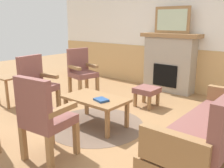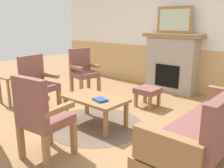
{
  "view_description": "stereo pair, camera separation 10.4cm",
  "coord_description": "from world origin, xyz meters",
  "px_view_note": "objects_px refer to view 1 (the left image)",
  "views": [
    {
      "loc": [
        2.45,
        -2.61,
        1.54
      ],
      "look_at": [
        0.0,
        0.35,
        0.55
      ],
      "focal_mm": 39.33,
      "sensor_mm": 36.0,
      "label": 1
    },
    {
      "loc": [
        2.53,
        -2.54,
        1.54
      ],
      "look_at": [
        0.0,
        0.35,
        0.55
      ],
      "focal_mm": 39.33,
      "sensor_mm": 36.0,
      "label": 2
    }
  ],
  "objects_px": {
    "book_on_table": "(101,100)",
    "armchair_front_center": "(44,115)",
    "coffee_table": "(96,101)",
    "framed_picture": "(172,20)",
    "armchair_near_fireplace": "(81,70)",
    "couch": "(213,132)",
    "side_table": "(11,82)",
    "fireplace": "(169,62)",
    "footstool": "(147,91)",
    "armchair_by_window_left": "(36,82)"
  },
  "relations": [
    {
      "from": "framed_picture",
      "to": "side_table",
      "type": "xyz_separation_m",
      "value": [
        -1.84,
        -2.74,
        -1.13
      ]
    },
    {
      "from": "couch",
      "to": "armchair_by_window_left",
      "type": "bearing_deg",
      "value": -174.86
    },
    {
      "from": "fireplace",
      "to": "footstool",
      "type": "height_order",
      "value": "fireplace"
    },
    {
      "from": "framed_picture",
      "to": "side_table",
      "type": "height_order",
      "value": "framed_picture"
    },
    {
      "from": "book_on_table",
      "to": "armchair_front_center",
      "type": "distance_m",
      "value": 1.0
    },
    {
      "from": "framed_picture",
      "to": "armchair_front_center",
      "type": "xyz_separation_m",
      "value": [
        0.27,
        -3.5,
        -1.02
      ]
    },
    {
      "from": "couch",
      "to": "footstool",
      "type": "relative_size",
      "value": 4.5
    },
    {
      "from": "armchair_near_fireplace",
      "to": "side_table",
      "type": "bearing_deg",
      "value": -112.94
    },
    {
      "from": "couch",
      "to": "side_table",
      "type": "bearing_deg",
      "value": -174.87
    },
    {
      "from": "couch",
      "to": "fireplace",
      "type": "bearing_deg",
      "value": 125.77
    },
    {
      "from": "armchair_near_fireplace",
      "to": "side_table",
      "type": "distance_m",
      "value": 1.41
    },
    {
      "from": "book_on_table",
      "to": "armchair_front_center",
      "type": "xyz_separation_m",
      "value": [
        0.05,
        -0.99,
        0.08
      ]
    },
    {
      "from": "fireplace",
      "to": "couch",
      "type": "xyz_separation_m",
      "value": [
        1.74,
        -2.42,
        -0.26
      ]
    },
    {
      "from": "couch",
      "to": "coffee_table",
      "type": "height_order",
      "value": "couch"
    },
    {
      "from": "footstool",
      "to": "armchair_near_fireplace",
      "type": "xyz_separation_m",
      "value": [
        -1.48,
        -0.24,
        0.25
      ]
    },
    {
      "from": "fireplace",
      "to": "armchair_by_window_left",
      "type": "height_order",
      "value": "fireplace"
    },
    {
      "from": "book_on_table",
      "to": "framed_picture",
      "type": "bearing_deg",
      "value": 95.02
    },
    {
      "from": "framed_picture",
      "to": "couch",
      "type": "relative_size",
      "value": 0.44
    },
    {
      "from": "armchair_by_window_left",
      "to": "coffee_table",
      "type": "bearing_deg",
      "value": 11.99
    },
    {
      "from": "armchair_near_fireplace",
      "to": "footstool",
      "type": "bearing_deg",
      "value": 9.03
    },
    {
      "from": "armchair_front_center",
      "to": "armchair_near_fireplace",
      "type": "bearing_deg",
      "value": 127.36
    },
    {
      "from": "book_on_table",
      "to": "footstool",
      "type": "distance_m",
      "value": 1.3
    },
    {
      "from": "footstool",
      "to": "armchair_by_window_left",
      "type": "distance_m",
      "value": 1.96
    },
    {
      "from": "armchair_near_fireplace",
      "to": "armchair_front_center",
      "type": "distance_m",
      "value": 2.58
    },
    {
      "from": "couch",
      "to": "coffee_table",
      "type": "bearing_deg",
      "value": -179.56
    },
    {
      "from": "framed_picture",
      "to": "coffee_table",
      "type": "distance_m",
      "value": 2.7
    },
    {
      "from": "book_on_table",
      "to": "coffee_table",
      "type": "bearing_deg",
      "value": 158.57
    },
    {
      "from": "book_on_table",
      "to": "side_table",
      "type": "relative_size",
      "value": 0.36
    },
    {
      "from": "framed_picture",
      "to": "coffee_table",
      "type": "relative_size",
      "value": 0.83
    },
    {
      "from": "footstool",
      "to": "armchair_by_window_left",
      "type": "bearing_deg",
      "value": -131.23
    },
    {
      "from": "framed_picture",
      "to": "armchair_by_window_left",
      "type": "bearing_deg",
      "value": -112.31
    },
    {
      "from": "book_on_table",
      "to": "armchair_by_window_left",
      "type": "bearing_deg",
      "value": -172.51
    },
    {
      "from": "armchair_front_center",
      "to": "side_table",
      "type": "height_order",
      "value": "armchair_front_center"
    },
    {
      "from": "footstool",
      "to": "armchair_front_center",
      "type": "distance_m",
      "value": 2.3
    },
    {
      "from": "framed_picture",
      "to": "book_on_table",
      "type": "bearing_deg",
      "value": -84.98
    },
    {
      "from": "fireplace",
      "to": "side_table",
      "type": "height_order",
      "value": "fireplace"
    },
    {
      "from": "fireplace",
      "to": "armchair_front_center",
      "type": "height_order",
      "value": "fireplace"
    },
    {
      "from": "fireplace",
      "to": "armchair_front_center",
      "type": "relative_size",
      "value": 1.33
    },
    {
      "from": "coffee_table",
      "to": "armchair_near_fireplace",
      "type": "height_order",
      "value": "armchair_near_fireplace"
    },
    {
      "from": "book_on_table",
      "to": "side_table",
      "type": "distance_m",
      "value": 2.08
    },
    {
      "from": "footstool",
      "to": "side_table",
      "type": "relative_size",
      "value": 0.73
    },
    {
      "from": "couch",
      "to": "armchair_by_window_left",
      "type": "distance_m",
      "value": 2.86
    },
    {
      "from": "book_on_table",
      "to": "armchair_by_window_left",
      "type": "height_order",
      "value": "armchair_by_window_left"
    },
    {
      "from": "framed_picture",
      "to": "side_table",
      "type": "relative_size",
      "value": 1.45
    },
    {
      "from": "side_table",
      "to": "coffee_table",
      "type": "bearing_deg",
      "value": 9.3
    },
    {
      "from": "framed_picture",
      "to": "armchair_near_fireplace",
      "type": "distance_m",
      "value": 2.2
    },
    {
      "from": "footstool",
      "to": "armchair_by_window_left",
      "type": "xyz_separation_m",
      "value": [
        -1.28,
        -1.46,
        0.25
      ]
    },
    {
      "from": "armchair_by_window_left",
      "to": "side_table",
      "type": "distance_m",
      "value": 0.76
    },
    {
      "from": "fireplace",
      "to": "side_table",
      "type": "relative_size",
      "value": 2.36
    },
    {
      "from": "framed_picture",
      "to": "book_on_table",
      "type": "height_order",
      "value": "framed_picture"
    }
  ]
}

